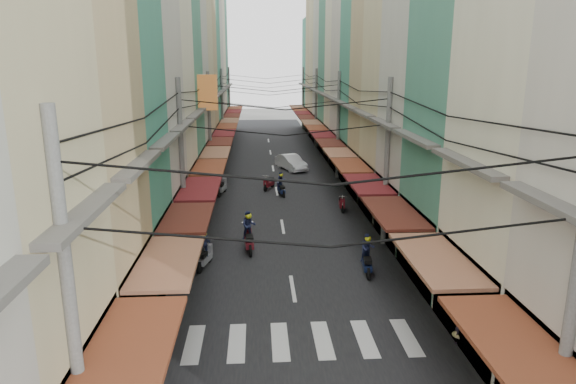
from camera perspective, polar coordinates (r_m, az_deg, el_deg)
name	(u,v)px	position (r m, az deg, el deg)	size (l,w,h in m)	color
ground	(290,269)	(22.85, 0.17, -8.58)	(160.00, 160.00, 0.00)	slate
road	(274,173)	(41.98, -1.58, 2.08)	(10.00, 80.00, 0.02)	black
sidewalk_left	(194,174)	(42.26, -10.43, 1.96)	(3.00, 80.00, 0.06)	slate
sidewalk_right	(352,172)	(42.68, 7.18, 2.21)	(3.00, 80.00, 0.06)	slate
crosswalk	(301,340)	(17.48, 1.49, -16.16)	(7.55, 2.40, 0.01)	silver
building_row_left	(161,48)	(38.15, -13.92, 15.23)	(7.80, 67.67, 23.70)	#B9B7A9
building_row_right	(385,54)	(38.59, 10.75, 14.84)	(7.80, 68.98, 22.59)	#429277
utility_poles	(276,96)	(36.12, -1.38, 10.65)	(10.20, 66.13, 8.20)	slate
white_car	(291,170)	(43.39, 0.36, 2.48)	(4.53, 1.78, 1.60)	white
bicycle	(448,296)	(21.39, 17.37, -10.93)	(0.66, 1.75, 1.20)	black
moving_scooters	(270,219)	(28.01, -2.00, -3.05)	(7.95, 17.08, 1.99)	black
parked_scooters	(386,292)	(19.96, 10.81, -10.88)	(13.28, 15.56, 1.01)	black
pedestrians	(188,246)	(22.98, -11.09, -5.87)	(13.28, 19.50, 2.22)	#271F2A
market_umbrella	(485,239)	(20.81, 21.06, -4.92)	(2.56, 2.56, 2.69)	#B2B2B7
traffic_sign	(441,252)	(19.08, 16.68, -6.36)	(0.10, 0.70, 3.19)	slate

